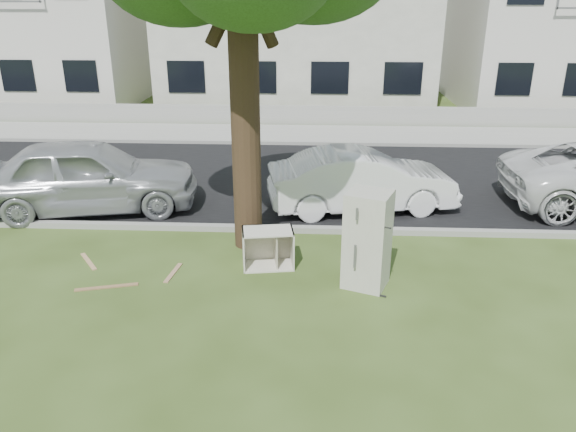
{
  "coord_description": "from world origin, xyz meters",
  "views": [
    {
      "loc": [
        0.88,
        -8.24,
        4.65
      ],
      "look_at": [
        0.44,
        0.6,
        1.1
      ],
      "focal_mm": 35.0,
      "sensor_mm": 36.0,
      "label": 1
    }
  ],
  "objects_px": {
    "car_center": "(362,180)",
    "car_left": "(87,175)",
    "fridge": "(367,240)",
    "cabinet": "(268,248)"
  },
  "relations": [
    {
      "from": "car_center",
      "to": "car_left",
      "type": "height_order",
      "value": "car_left"
    },
    {
      "from": "fridge",
      "to": "car_left",
      "type": "relative_size",
      "value": 0.34
    },
    {
      "from": "cabinet",
      "to": "car_center",
      "type": "bearing_deg",
      "value": 48.75
    },
    {
      "from": "car_center",
      "to": "cabinet",
      "type": "bearing_deg",
      "value": 137.29
    },
    {
      "from": "fridge",
      "to": "car_left",
      "type": "height_order",
      "value": "fridge"
    },
    {
      "from": "fridge",
      "to": "car_center",
      "type": "relative_size",
      "value": 0.4
    },
    {
      "from": "car_left",
      "to": "fridge",
      "type": "bearing_deg",
      "value": -129.73
    },
    {
      "from": "fridge",
      "to": "car_left",
      "type": "bearing_deg",
      "value": 172.86
    },
    {
      "from": "fridge",
      "to": "cabinet",
      "type": "xyz_separation_m",
      "value": [
        -1.71,
        0.61,
        -0.48
      ]
    },
    {
      "from": "fridge",
      "to": "cabinet",
      "type": "distance_m",
      "value": 1.88
    }
  ]
}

